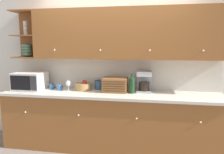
{
  "coord_description": "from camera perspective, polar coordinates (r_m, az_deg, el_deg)",
  "views": [
    {
      "loc": [
        0.6,
        -3.62,
        1.65
      ],
      "look_at": [
        0.0,
        -0.23,
        1.14
      ],
      "focal_mm": 35.0,
      "sensor_mm": 36.0,
      "label": 1
    }
  ],
  "objects": [
    {
      "name": "ground_plane",
      "position": [
        4.02,
        0.59,
        -15.84
      ],
      "size": [
        24.0,
        24.0,
        0.0
      ],
      "primitive_type": "plane",
      "color": "slate"
    },
    {
      "name": "wall_back",
      "position": [
        3.71,
        0.69,
        2.97
      ],
      "size": [
        5.81,
        0.06,
        2.6
      ],
      "color": "silver",
      "rests_on": "ground_plane"
    },
    {
      "name": "counter_unit",
      "position": [
        3.55,
        -0.28,
        -11.27
      ],
      "size": [
        3.43,
        0.68,
        0.91
      ],
      "color": "#935628",
      "rests_on": "ground_plane"
    },
    {
      "name": "backsplash_panel",
      "position": [
        3.69,
        0.6,
        0.9
      ],
      "size": [
        3.41,
        0.01,
        0.52
      ],
      "color": "silver",
      "rests_on": "counter_unit"
    },
    {
      "name": "upper_cabinets",
      "position": [
        3.49,
        2.79,
        11.14
      ],
      "size": [
        3.41,
        0.35,
        0.79
      ],
      "color": "#935628",
      "rests_on": "backsplash_panel"
    },
    {
      "name": "microwave",
      "position": [
        3.9,
        -20.62,
        -0.96
      ],
      "size": [
        0.48,
        0.41,
        0.29
      ],
      "color": "silver",
      "rests_on": "counter_unit"
    },
    {
      "name": "mug_blue_second",
      "position": [
        3.83,
        -15.36,
        -2.35
      ],
      "size": [
        0.09,
        0.08,
        0.09
      ],
      "color": "#38669E",
      "rests_on": "counter_unit"
    },
    {
      "name": "mug",
      "position": [
        3.69,
        -13.54,
        -2.7
      ],
      "size": [
        0.1,
        0.09,
        0.09
      ],
      "color": "#38669E",
      "rests_on": "counter_unit"
    },
    {
      "name": "wine_glass",
      "position": [
        3.61,
        -11.4,
        -1.77
      ],
      "size": [
        0.07,
        0.07,
        0.17
      ],
      "color": "silver",
      "rests_on": "counter_unit"
    },
    {
      "name": "fruit_basket",
      "position": [
        3.64,
        -7.56,
        -2.45
      ],
      "size": [
        0.26,
        0.26,
        0.18
      ],
      "color": "#A87F4C",
      "rests_on": "counter_unit"
    },
    {
      "name": "storage_canister",
      "position": [
        3.69,
        -3.46,
        -2.03
      ],
      "size": [
        0.14,
        0.14,
        0.15
      ],
      "color": "#33567A",
      "rests_on": "counter_unit"
    },
    {
      "name": "bread_box",
      "position": [
        3.47,
        0.82,
        -2.06
      ],
      "size": [
        0.38,
        0.28,
        0.23
      ],
      "color": "#996033",
      "rests_on": "counter_unit"
    },
    {
      "name": "wine_bottle",
      "position": [
        3.37,
        5.21,
        -1.89
      ],
      "size": [
        0.09,
        0.09,
        0.31
      ],
      "color": "#19381E",
      "rests_on": "counter_unit"
    },
    {
      "name": "coffee_maker",
      "position": [
        3.49,
        8.44,
        -1.18
      ],
      "size": [
        0.23,
        0.22,
        0.33
      ],
      "color": "#B7B7BC",
      "rests_on": "counter_unit"
    }
  ]
}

